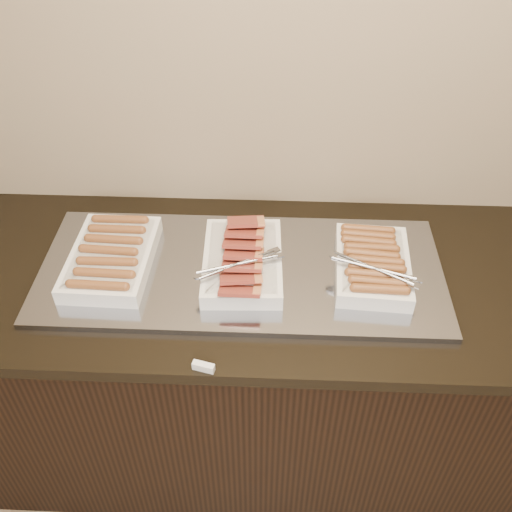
{
  "coord_description": "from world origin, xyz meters",
  "views": [
    {
      "loc": [
        0.09,
        0.89,
        2.09
      ],
      "look_at": [
        0.04,
        2.13,
        0.97
      ],
      "focal_mm": 40.0,
      "sensor_mm": 36.0,
      "label": 1
    }
  ],
  "objects_px": {
    "counter": "(245,364)",
    "dish_left": "(111,257)",
    "dish_center": "(242,261)",
    "warming_tray": "(241,270)",
    "dish_right": "(373,264)"
  },
  "relations": [
    {
      "from": "counter",
      "to": "dish_center",
      "type": "bearing_deg",
      "value": -109.53
    },
    {
      "from": "counter",
      "to": "warming_tray",
      "type": "relative_size",
      "value": 1.72
    },
    {
      "from": "warming_tray",
      "to": "dish_left",
      "type": "xyz_separation_m",
      "value": [
        -0.39,
        -0.0,
        0.04
      ]
    },
    {
      "from": "counter",
      "to": "dish_left",
      "type": "relative_size",
      "value": 5.75
    },
    {
      "from": "dish_center",
      "to": "dish_right",
      "type": "height_order",
      "value": "dish_center"
    },
    {
      "from": "counter",
      "to": "warming_tray",
      "type": "bearing_deg",
      "value": 180.0
    },
    {
      "from": "counter",
      "to": "dish_right",
      "type": "bearing_deg",
      "value": -0.7
    },
    {
      "from": "dish_left",
      "to": "dish_center",
      "type": "bearing_deg",
      "value": 0.92
    },
    {
      "from": "counter",
      "to": "dish_left",
      "type": "height_order",
      "value": "dish_left"
    },
    {
      "from": "warming_tray",
      "to": "dish_right",
      "type": "relative_size",
      "value": 3.63
    },
    {
      "from": "warming_tray",
      "to": "dish_left",
      "type": "bearing_deg",
      "value": -180.0
    },
    {
      "from": "warming_tray",
      "to": "dish_left",
      "type": "height_order",
      "value": "dish_left"
    },
    {
      "from": "dish_left",
      "to": "dish_right",
      "type": "bearing_deg",
      "value": 1.21
    },
    {
      "from": "counter",
      "to": "warming_tray",
      "type": "xyz_separation_m",
      "value": [
        -0.01,
        0.0,
        0.46
      ]
    },
    {
      "from": "dish_right",
      "to": "counter",
      "type": "bearing_deg",
      "value": -177.11
    }
  ]
}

